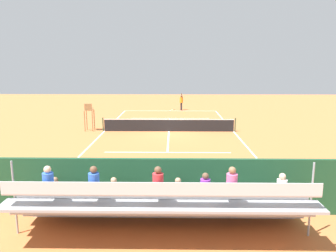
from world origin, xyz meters
The scene contains 11 objects.
ground_plane centered at (0.00, 0.00, 0.00)m, with size 60.00×60.00×0.00m, color #C66B38.
court_line_markings centered at (0.00, -0.04, 0.00)m, with size 10.10×22.20×0.01m.
tennis_net centered at (0.00, 0.00, 0.50)m, with size 10.30×0.10×1.07m.
backdrop_wall centered at (0.00, 14.00, 1.00)m, with size 18.00×0.16×2.00m, color #1E4C2D.
bleacher_stand centered at (0.05, 15.38, 0.98)m, with size 9.06×2.40×2.48m.
umpire_chair centered at (6.20, -0.20, 1.31)m, with size 0.67×0.67×2.14m.
courtside_bench centered at (-2.35, 13.27, 0.56)m, with size 1.80×0.40×0.93m.
equipment_bag centered at (-0.75, 13.40, 0.18)m, with size 0.90×0.36×0.36m, color #334C8C.
tennis_player centered at (-1.23, -11.47, 1.02)m, with size 0.44×0.56×1.93m.
tennis_racket centered at (-0.23, -11.62, 0.01)m, with size 0.55×0.47×0.03m.
tennis_ball_near centered at (-1.48, -9.31, 0.03)m, with size 0.07×0.07×0.07m, color #CCDB33.
Camera 1 is at (-0.34, 24.84, 5.24)m, focal length 35.09 mm.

